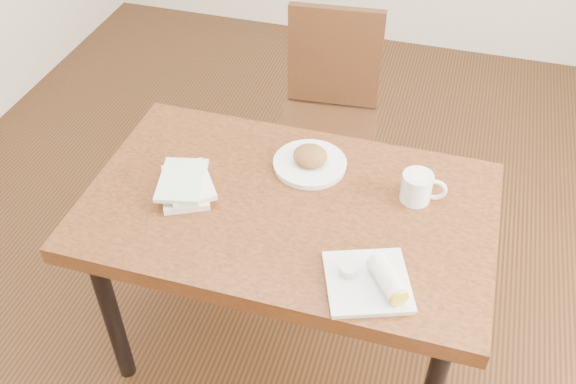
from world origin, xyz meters
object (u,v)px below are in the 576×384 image
(plate_scone, at_px, (310,161))
(plate_burrito, at_px, (373,281))
(coffee_mug, at_px, (418,187))
(book_stack, at_px, (185,184))
(table, at_px, (288,222))
(chair_far, at_px, (329,106))

(plate_scone, relative_size, plate_burrito, 0.84)
(coffee_mug, relative_size, book_stack, 0.56)
(table, distance_m, coffee_mug, 0.43)
(table, xyz_separation_m, coffee_mug, (0.38, 0.14, 0.13))
(coffee_mug, bearing_deg, table, -160.36)
(table, height_order, plate_burrito, plate_burrito)
(book_stack, bearing_deg, table, 5.92)
(chair_far, bearing_deg, book_stack, -106.99)
(plate_scone, relative_size, coffee_mug, 1.71)
(plate_scone, height_order, coffee_mug, coffee_mug)
(plate_scone, bearing_deg, table, -95.49)
(table, height_order, plate_scone, plate_scone)
(table, height_order, chair_far, chair_far)
(plate_burrito, xyz_separation_m, book_stack, (-0.65, 0.22, 0.00))
(plate_burrito, bearing_deg, book_stack, 161.38)
(plate_burrito, distance_m, book_stack, 0.69)
(plate_scone, xyz_separation_m, book_stack, (-0.35, -0.23, 0.00))
(plate_scone, distance_m, plate_burrito, 0.54)
(table, relative_size, book_stack, 5.03)
(chair_far, height_order, book_stack, chair_far)
(chair_far, height_order, plate_scone, chair_far)
(table, bearing_deg, plate_scone, 84.51)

